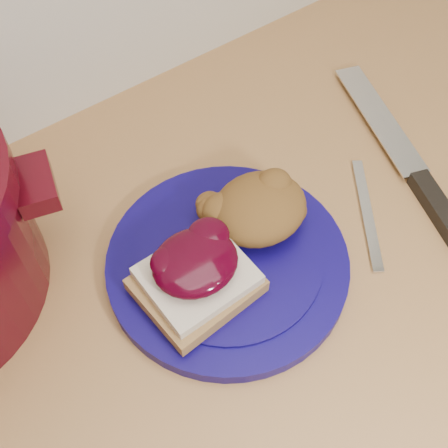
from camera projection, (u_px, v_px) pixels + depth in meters
base_cabinet at (224, 397)px, 1.00m from camera, size 4.00×0.60×0.86m
plate at (227, 263)px, 0.60m from camera, size 0.27×0.27×0.02m
sandwich at (196, 275)px, 0.55m from camera, size 0.12×0.10×0.05m
stuffing_mound at (259, 208)px, 0.60m from camera, size 0.11×0.09×0.05m
chef_knife at (424, 186)px, 0.66m from camera, size 0.13×0.32×0.02m
butter_knife at (367, 213)px, 0.65m from camera, size 0.10×0.14×0.00m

